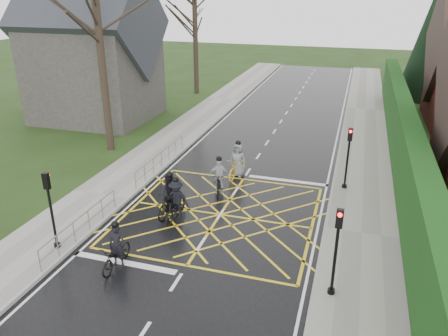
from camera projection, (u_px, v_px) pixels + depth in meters
The scene contains 20 objects.
ground at pixel (220, 215), 19.29m from camera, with size 120.00×120.00×0.00m, color black.
road at pixel (220, 215), 19.29m from camera, with size 9.00×80.00×0.01m, color black.
sidewalk_right at pixel (362, 234), 17.64m from camera, with size 3.00×80.00×0.15m, color gray.
sidewalk_left at pixel (101, 195), 20.89m from camera, with size 3.00×80.00×0.15m, color gray.
stone_wall at pixel (400, 176), 22.35m from camera, with size 0.50×38.00×0.70m, color slate.
hedge at pixel (405, 144), 21.67m from camera, with size 0.90×38.00×2.80m, color black.
conifer at pixel (431, 41), 37.38m from camera, with size 4.60×4.60×10.00m.
church at pixel (92, 52), 31.65m from camera, with size 8.80×7.80×11.00m.
tree_near at pixel (97, 14), 23.98m from camera, with size 9.24×9.24×11.44m.
tree_far at pixel (195, 12), 38.45m from camera, with size 8.40×8.40×10.40m.
railing_south at pixel (81, 221), 17.17m from camera, with size 0.05×5.04×1.03m.
railing_north at pixel (161, 156), 23.78m from camera, with size 0.05×6.04×1.03m.
traffic_light_ne at pixel (347, 159), 20.97m from camera, with size 0.24×0.31×3.21m.
traffic_light_se at pixel (336, 253), 13.56m from camera, with size 0.24×0.31×3.21m.
traffic_light_sw at pixel (52, 212), 16.07m from camera, with size 0.24×0.31×3.21m.
cyclist_rear at pixel (117, 252), 15.51m from camera, with size 0.66×1.87×1.82m.
cyclist_back at pixel (170, 199), 19.02m from camera, with size 0.99×2.09×2.04m.
cyclist_mid at pixel (176, 203), 18.78m from camera, with size 1.14×1.98×1.93m.
cyclist_front at pixel (219, 180), 21.06m from camera, with size 1.10×1.97×1.90m.
cyclist_lead at pixel (238, 164), 22.92m from camera, with size 0.96×2.12×1.99m.
Camera 1 is at (5.16, -16.20, 9.35)m, focal length 35.00 mm.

